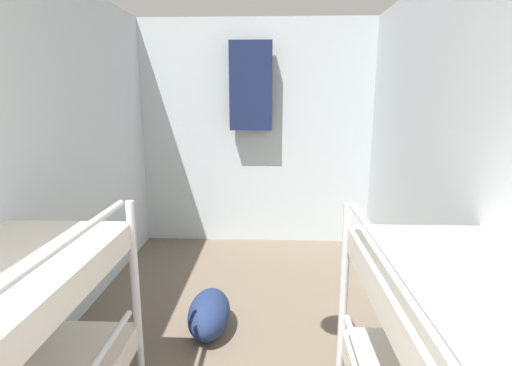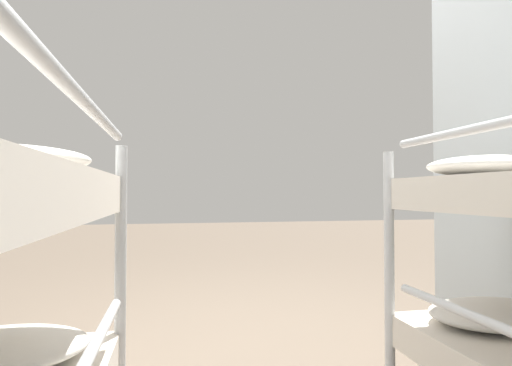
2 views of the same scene
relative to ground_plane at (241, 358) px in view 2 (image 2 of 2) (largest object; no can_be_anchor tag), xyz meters
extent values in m
plane|color=#6B5B4C|center=(0.00, 0.00, 0.00)|extent=(20.00, 20.00, 0.00)
cylinder|color=silver|center=(-0.56, 0.57, 0.54)|extent=(0.04, 0.04, 1.09)
ellipsoid|color=silver|center=(-0.91, 0.79, 0.42)|extent=(0.55, 0.40, 0.09)
ellipsoid|color=silver|center=(-0.91, 0.79, 1.01)|extent=(0.55, 0.40, 0.09)
cylinder|color=silver|center=(0.56, 0.57, 0.54)|extent=(0.04, 0.04, 1.09)
cylinder|color=silver|center=(0.56, 1.47, 1.11)|extent=(0.03, 1.57, 0.03)
camera|label=1|loc=(0.17, 0.39, 1.62)|focal=28.00mm
camera|label=2|loc=(0.37, 2.18, 0.90)|focal=28.00mm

